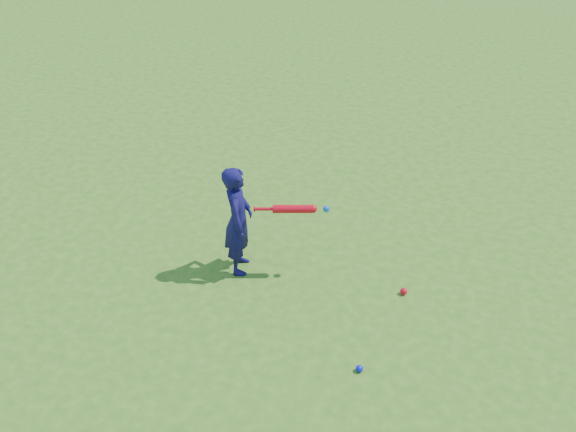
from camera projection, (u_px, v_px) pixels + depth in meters
The scene contains 5 objects.
ground at pixel (172, 261), 6.84m from camera, with size 80.00×80.00×0.00m, color #386D19.
child at pixel (238, 220), 6.42m from camera, with size 0.44×0.29×1.19m, color #130F48.
ground_ball_red at pixel (404, 291), 6.37m from camera, with size 0.07×0.07×0.07m, color red.
ground_ball_blue at pixel (359, 369), 5.52m from camera, with size 0.06×0.06×0.06m, color #0D16DD.
bat_swing at pixel (296, 209), 6.29m from camera, with size 0.73×0.26×0.08m.
Camera 1 is at (2.71, -4.88, 4.18)m, focal length 40.00 mm.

